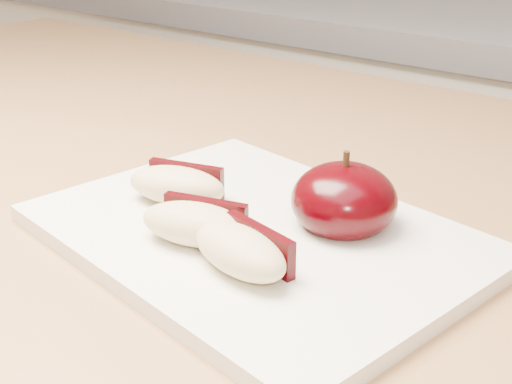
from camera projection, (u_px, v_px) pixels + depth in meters
The scene contains 5 objects.
cutting_board at pixel (256, 235), 0.46m from camera, with size 0.28×0.20×0.01m, color silver.
apple_half at pixel (344, 200), 0.46m from camera, with size 0.09×0.09×0.06m.
apple_wedge_a at pixel (178, 185), 0.49m from camera, with size 0.08×0.05×0.03m.
apple_wedge_b at pixel (197, 223), 0.43m from camera, with size 0.08×0.05×0.03m.
apple_wedge_c at pixel (242, 250), 0.40m from camera, with size 0.08×0.05×0.03m.
Camera 1 is at (0.22, 0.07, 1.12)m, focal length 50.00 mm.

